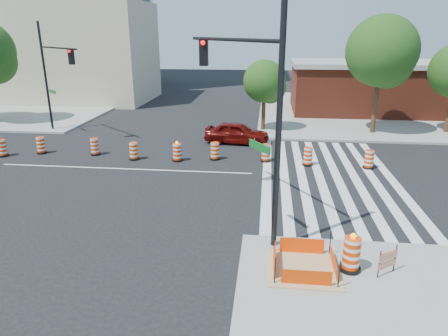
{
  "coord_description": "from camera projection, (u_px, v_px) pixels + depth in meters",
  "views": [
    {
      "loc": [
        7.73,
        -19.88,
        7.12
      ],
      "look_at": [
        5.89,
        -3.31,
        1.4
      ],
      "focal_mm": 32.0,
      "sensor_mm": 36.0,
      "label": 1
    }
  ],
  "objects": [
    {
      "name": "ground",
      "position": [
        124.0,
        169.0,
        21.81
      ],
      "size": [
        120.0,
        120.0,
        0.0
      ],
      "primitive_type": "plane",
      "color": "black",
      "rests_on": "ground"
    },
    {
      "name": "red_coupe",
      "position": [
        237.0,
        133.0,
        26.58
      ],
      "size": [
        4.42,
        2.16,
        1.45
      ],
      "primitive_type": "imported",
      "rotation": [
        0.0,
        0.0,
        1.46
      ],
      "color": "#580A07",
      "rests_on": "ground"
    },
    {
      "name": "median_drum_5",
      "position": [
        177.0,
        153.0,
        22.98
      ],
      "size": [
        0.6,
        0.6,
        1.18
      ],
      "color": "black",
      "rests_on": "ground"
    },
    {
      "name": "median_drum_8",
      "position": [
        308.0,
        157.0,
        22.24
      ],
      "size": [
        0.6,
        0.6,
        1.02
      ],
      "color": "black",
      "rests_on": "ground"
    },
    {
      "name": "signal_pole_nw",
      "position": [
        53.0,
        68.0,
        27.6
      ],
      "size": [
        4.51,
        3.84,
        7.66
      ],
      "rotation": [
        0.0,
        0.0,
        -0.7
      ],
      "color": "black",
      "rests_on": "ground"
    },
    {
      "name": "median_drum_7",
      "position": [
        266.0,
        153.0,
        22.91
      ],
      "size": [
        0.6,
        0.6,
        1.02
      ],
      "color": "black",
      "rests_on": "ground"
    },
    {
      "name": "median_drum_1",
      "position": [
        2.0,
        149.0,
        23.85
      ],
      "size": [
        0.6,
        0.6,
        1.02
      ],
      "color": "black",
      "rests_on": "ground"
    },
    {
      "name": "median_drum_6",
      "position": [
        215.0,
        152.0,
        23.24
      ],
      "size": [
        0.6,
        0.6,
        1.02
      ],
      "color": "black",
      "rests_on": "ground"
    },
    {
      "name": "brick_storefront",
      "position": [
        383.0,
        87.0,
        36.1
      ],
      "size": [
        16.5,
        8.5,
        4.6
      ],
      "color": "maroon",
      "rests_on": "ground"
    },
    {
      "name": "beige_midrise",
      "position": [
        82.0,
        53.0,
        42.12
      ],
      "size": [
        14.0,
        10.0,
        10.0
      ],
      "primitive_type": "cube",
      "color": "#C5B796",
      "rests_on": "ground"
    },
    {
      "name": "excavation_pit",
      "position": [
        303.0,
        267.0,
        12.34
      ],
      "size": [
        2.2,
        2.2,
        0.9
      ],
      "color": "tan",
      "rests_on": "ground"
    },
    {
      "name": "crosswalk_east",
      "position": [
        328.0,
        176.0,
        20.66
      ],
      "size": [
        6.75,
        13.5,
        0.01
      ],
      "color": "silver",
      "rests_on": "ground"
    },
    {
      "name": "sidewalk_ne",
      "position": [
        380.0,
        112.0,
        36.82
      ],
      "size": [
        22.0,
        22.0,
        0.15
      ],
      "primitive_type": "cube",
      "color": "gray",
      "rests_on": "ground"
    },
    {
      "name": "median_drum_3",
      "position": [
        95.0,
        147.0,
        24.13
      ],
      "size": [
        0.6,
        0.6,
        1.02
      ],
      "color": "black",
      "rests_on": "ground"
    },
    {
      "name": "median_drum_4",
      "position": [
        134.0,
        152.0,
        23.24
      ],
      "size": [
        0.6,
        0.6,
        1.02
      ],
      "color": "black",
      "rests_on": "ground"
    },
    {
      "name": "tree_north_c",
      "position": [
        265.0,
        84.0,
        28.93
      ],
      "size": [
        3.13,
        3.08,
        5.24
      ],
      "color": "#382314",
      "rests_on": "ground"
    },
    {
      "name": "median_drum_9",
      "position": [
        369.0,
        160.0,
        21.74
      ],
      "size": [
        0.6,
        0.6,
        1.02
      ],
      "color": "black",
      "rests_on": "ground"
    },
    {
      "name": "median_drum_2",
      "position": [
        41.0,
        146.0,
        24.43
      ],
      "size": [
        0.6,
        0.6,
        1.02
      ],
      "color": "black",
      "rests_on": "ground"
    },
    {
      "name": "pit_drum",
      "position": [
        351.0,
        255.0,
        12.13
      ],
      "size": [
        0.64,
        0.64,
        1.27
      ],
      "color": "black",
      "rests_on": "ground"
    },
    {
      "name": "signal_pole_se",
      "position": [
        250.0,
        88.0,
        13.61
      ],
      "size": [
        3.76,
        5.52,
        8.64
      ],
      "rotation": [
        0.0,
        0.0,
        2.16
      ],
      "color": "black",
      "rests_on": "ground"
    },
    {
      "name": "sidewalk_nw",
      "position": [
        14.0,
        104.0,
        40.58
      ],
      "size": [
        22.0,
        22.0,
        0.15
      ],
      "primitive_type": "cube",
      "color": "gray",
      "rests_on": "ground"
    },
    {
      "name": "tree_north_d",
      "position": [
        382.0,
        55.0,
        27.41
      ],
      "size": [
        4.87,
        4.87,
        8.28
      ],
      "color": "#382314",
      "rests_on": "ground"
    },
    {
      "name": "lane_centerline",
      "position": [
        124.0,
        169.0,
        21.81
      ],
      "size": [
        14.0,
        0.12,
        0.01
      ],
      "primitive_type": "cube",
      "color": "silver",
      "rests_on": "ground"
    },
    {
      "name": "barricade",
      "position": [
        387.0,
        260.0,
        11.92
      ],
      "size": [
        0.65,
        0.48,
        0.91
      ],
      "rotation": [
        0.0,
        0.0,
        0.62
      ],
      "color": "#DD3A04",
      "rests_on": "ground"
    }
  ]
}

